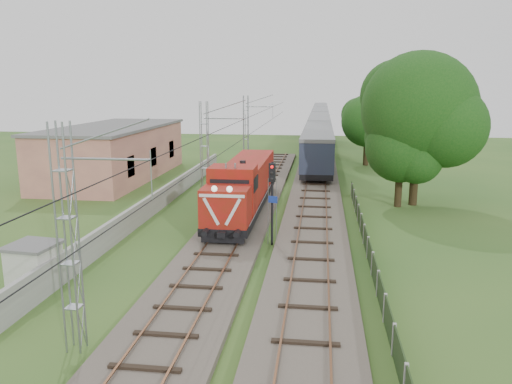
# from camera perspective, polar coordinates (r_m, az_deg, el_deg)

# --- Properties ---
(ground) EXTENTS (140.00, 140.00, 0.00)m
(ground) POSITION_cam_1_polar(r_m,az_deg,el_deg) (25.39, -5.28, -8.99)
(ground) COLOR #2C5520
(ground) RESTS_ON ground
(track_main) EXTENTS (4.20, 70.00, 0.45)m
(track_main) POSITION_cam_1_polar(r_m,az_deg,el_deg) (31.84, -2.53, -4.20)
(track_main) COLOR #6B6054
(track_main) RESTS_ON ground
(track_side) EXTENTS (4.20, 80.00, 0.45)m
(track_side) POSITION_cam_1_polar(r_m,az_deg,el_deg) (44.00, 6.84, 0.31)
(track_side) COLOR #6B6054
(track_side) RESTS_ON ground
(catenary) EXTENTS (3.31, 70.00, 8.00)m
(catenary) POSITION_cam_1_polar(r_m,az_deg,el_deg) (36.41, -5.81, 4.05)
(catenary) COLOR gray
(catenary) RESTS_ON ground
(boundary_wall) EXTENTS (0.25, 40.00, 1.50)m
(boundary_wall) POSITION_cam_1_polar(r_m,az_deg,el_deg) (37.96, -10.93, -0.84)
(boundary_wall) COLOR #9E9E99
(boundary_wall) RESTS_ON ground
(station_building) EXTENTS (8.40, 20.40, 5.22)m
(station_building) POSITION_cam_1_polar(r_m,az_deg,el_deg) (51.70, -15.84, 4.45)
(station_building) COLOR tan
(station_building) RESTS_ON ground
(fence) EXTENTS (0.12, 32.00, 1.20)m
(fence) POSITION_cam_1_polar(r_m,az_deg,el_deg) (27.57, 12.67, -6.19)
(fence) COLOR black
(fence) RESTS_ON ground
(locomotive) EXTENTS (2.84, 16.21, 4.12)m
(locomotive) POSITION_cam_1_polar(r_m,az_deg,el_deg) (35.37, -1.39, 0.74)
(locomotive) COLOR black
(locomotive) RESTS_ON ground
(coach_rake) EXTENTS (3.23, 96.25, 3.73)m
(coach_rake) POSITION_cam_1_polar(r_m,az_deg,el_deg) (92.90, 7.29, 8.03)
(coach_rake) COLOR black
(coach_rake) RESTS_ON ground
(signal_post) EXTENTS (0.53, 0.42, 4.88)m
(signal_post) POSITION_cam_1_polar(r_m,az_deg,el_deg) (28.35, 1.86, 0.38)
(signal_post) COLOR black
(signal_post) RESTS_ON ground
(relay_hut) EXTENTS (2.29, 2.29, 2.15)m
(relay_hut) POSITION_cam_1_polar(r_m,az_deg,el_deg) (24.95, -24.01, -7.76)
(relay_hut) COLOR beige
(relay_hut) RESTS_ON ground
(tree_a) EXTENTS (5.59, 5.32, 7.24)m
(tree_a) POSITION_cam_1_polar(r_m,az_deg,el_deg) (39.01, 16.34, 4.85)
(tree_a) COLOR #3C2D18
(tree_a) RESTS_ON ground
(tree_b) EXTENTS (8.99, 8.56, 11.66)m
(tree_b) POSITION_cam_1_polar(r_m,az_deg,el_deg) (39.72, 18.27, 8.85)
(tree_b) COLOR #3C2D18
(tree_b) RESTS_ON ground
(tree_c) EXTENTS (6.24, 5.94, 8.09)m
(tree_c) POSITION_cam_1_polar(r_m,az_deg,el_deg) (58.87, 12.70, 7.85)
(tree_c) COLOR #3C2D18
(tree_c) RESTS_ON ground
(tree_d) EXTENTS (7.27, 6.93, 9.43)m
(tree_d) POSITION_cam_1_polar(r_m,az_deg,el_deg) (69.69, 15.16, 9.04)
(tree_d) COLOR #3C2D18
(tree_d) RESTS_ON ground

